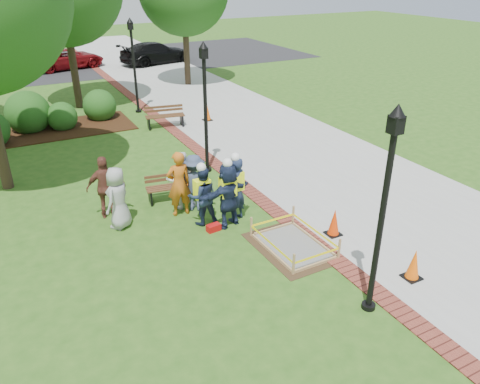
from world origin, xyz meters
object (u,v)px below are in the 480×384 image
lamp_near (384,200)px  hivis_worker_a (228,193)px  bench_near (171,192)px  hivis_worker_b (235,188)px  hivis_worker_c (202,194)px  wet_concrete_pad (293,239)px  cone_front (414,265)px

lamp_near → hivis_worker_a: 4.75m
bench_near → hivis_worker_b: size_ratio=0.76×
lamp_near → hivis_worker_c: 5.28m
lamp_near → hivis_worker_c: lamp_near is taller
bench_near → hivis_worker_b: hivis_worker_b is taller
lamp_near → hivis_worker_c: size_ratio=2.41×
lamp_near → hivis_worker_b: size_ratio=2.18×
wet_concrete_pad → cone_front: (1.62, -2.32, 0.13)m
hivis_worker_b → hivis_worker_c: hivis_worker_b is taller
wet_concrete_pad → hivis_worker_b: size_ratio=1.19×
hivis_worker_c → bench_near: bearing=99.1°
hivis_worker_a → hivis_worker_c: 0.69m
bench_near → lamp_near: 7.12m
hivis_worker_b → wet_concrete_pad: bearing=-72.4°
wet_concrete_pad → bench_near: bearing=114.5°
wet_concrete_pad → hivis_worker_b: hivis_worker_b is taller
hivis_worker_c → wet_concrete_pad: bearing=-55.3°
hivis_worker_a → wet_concrete_pad: bearing=-61.9°
bench_near → hivis_worker_a: bearing=-68.6°
bench_near → lamp_near: (1.85, -6.50, 2.23)m
bench_near → hivis_worker_a: hivis_worker_a is taller
bench_near → lamp_near: bearing=-74.1°
hivis_worker_a → hivis_worker_c: bearing=144.3°
hivis_worker_a → bench_near: bearing=111.4°
hivis_worker_a → lamp_near: bearing=-76.9°
bench_near → wet_concrete_pad: bearing=-65.5°
hivis_worker_a → hivis_worker_b: 0.37m
bench_near → hivis_worker_c: hivis_worker_c is taller
hivis_worker_a → cone_front: bearing=-57.9°
wet_concrete_pad → cone_front: bearing=-55.1°
wet_concrete_pad → hivis_worker_c: (-1.48, 2.14, 0.65)m
bench_near → cone_front: 7.05m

